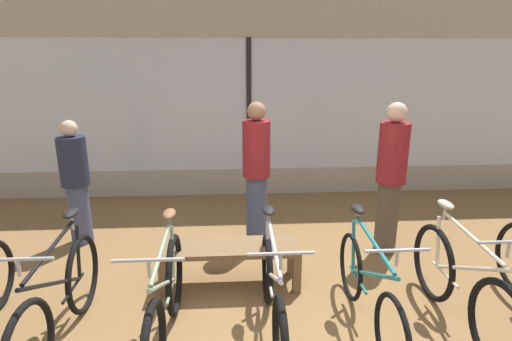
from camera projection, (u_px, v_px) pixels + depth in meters
ground_plane at (268, 327)px, 3.50m from camera, size 24.00×24.00×0.00m
shop_back_wall at (249, 99)px, 6.54m from camera, size 12.00×0.08×3.20m
bicycle_left at (60, 302)px, 3.19m from camera, size 0.46×1.76×1.04m
bicycle_center_left at (166, 304)px, 3.16m from camera, size 0.46×1.77×1.05m
bicycle_center at (273, 295)px, 3.34m from camera, size 0.46×1.70×1.01m
bicycle_center_right at (368, 290)px, 3.39m from camera, size 0.46×1.69×1.01m
bicycle_right at (461, 287)px, 3.39m from camera, size 0.46×1.73×1.05m
display_bench at (230, 253)px, 4.07m from camera, size 1.40×0.44×0.45m
customer_near_rack at (76, 181)px, 4.93m from camera, size 0.39×0.39×1.57m
customer_by_window at (256, 170)px, 4.92m from camera, size 0.46×0.46×1.79m
customer_mid_floor at (391, 176)px, 4.63m from camera, size 0.44×0.44×1.81m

